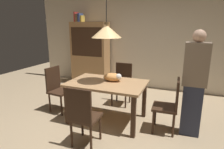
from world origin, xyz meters
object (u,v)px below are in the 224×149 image
(chair_far_back, at_px, (122,82))
(book_yellow_short, at_px, (82,19))
(chair_near_front, at_px, (83,114))
(cat_sleeping, at_px, (113,77))
(chair_right_side, at_px, (170,103))
(chair_left_side, at_px, (57,87))
(pendant_lamp, at_px, (107,31))
(person_standing, at_px, (194,84))
(book_red_tall, at_px, (76,17))
(book_brown_thick, at_px, (78,18))
(dining_table, at_px, (107,88))
(hutch_bookcase, at_px, (90,55))
(book_blue_wide, at_px, (80,18))

(chair_far_back, distance_m, book_yellow_short, 2.41)
(chair_near_front, height_order, cat_sleeping, chair_near_front)
(chair_right_side, distance_m, book_yellow_short, 3.66)
(chair_left_side, distance_m, chair_right_side, 2.26)
(book_yellow_short, bearing_deg, pendant_lamp, -50.65)
(chair_far_back, height_order, person_standing, person_standing)
(cat_sleeping, xyz_separation_m, book_red_tall, (-1.89, 1.85, 1.16))
(book_brown_thick, bearing_deg, cat_sleeping, -45.37)
(pendant_lamp, distance_m, person_standing, 1.67)
(pendant_lamp, bearing_deg, chair_far_back, 90.00)
(chair_left_side, xyz_separation_m, chair_right_side, (2.26, -0.00, 0.00))
(dining_table, xyz_separation_m, chair_far_back, (-0.00, 0.88, -0.14))
(dining_table, bearing_deg, book_yellow_short, 129.35)
(dining_table, bearing_deg, chair_left_side, 179.55)
(chair_right_side, height_order, cat_sleeping, chair_right_side)
(chair_near_front, distance_m, person_standing, 1.77)
(hutch_bookcase, height_order, person_standing, hutch_bookcase)
(pendant_lamp, bearing_deg, dining_table, 0.00)
(cat_sleeping, bearing_deg, chair_near_front, -94.23)
(chair_far_back, bearing_deg, book_brown_thick, 148.16)
(book_yellow_short, bearing_deg, book_red_tall, 180.00)
(dining_table, relative_size, chair_near_front, 1.51)
(chair_near_front, relative_size, chair_left_side, 1.00)
(hutch_bookcase, bearing_deg, book_yellow_short, 179.61)
(chair_far_back, height_order, hutch_bookcase, hutch_bookcase)
(chair_right_side, xyz_separation_m, book_brown_thick, (-2.88, 1.96, 1.45))
(cat_sleeping, relative_size, person_standing, 0.23)
(chair_near_front, height_order, hutch_bookcase, hutch_bookcase)
(chair_left_side, bearing_deg, book_yellow_short, 103.91)
(chair_far_back, bearing_deg, chair_right_side, -37.76)
(hutch_bookcase, bearing_deg, pendant_lamp, -54.73)
(book_brown_thick, bearing_deg, book_yellow_short, 0.00)
(chair_right_side, relative_size, person_standing, 0.55)
(cat_sleeping, xyz_separation_m, book_blue_wide, (-1.75, 1.85, 1.14))
(chair_far_back, distance_m, book_red_tall, 2.58)
(chair_near_front, distance_m, pendant_lamp, 1.45)
(chair_right_side, distance_m, hutch_bookcase, 3.21)
(chair_far_back, height_order, book_brown_thick, book_brown_thick)
(chair_near_front, xyz_separation_m, book_yellow_short, (-1.61, 2.84, 1.43))
(chair_left_side, bearing_deg, chair_near_front, -38.16)
(hutch_bookcase, height_order, book_red_tall, book_red_tall)
(chair_left_side, relative_size, book_yellow_short, 4.65)
(chair_right_side, distance_m, pendant_lamp, 1.61)
(hutch_bookcase, distance_m, book_red_tall, 1.18)
(pendant_lamp, distance_m, book_yellow_short, 2.56)
(book_brown_thick, distance_m, book_blue_wide, 0.08)
(book_blue_wide, bearing_deg, chair_left_side, -74.31)
(chair_left_side, distance_m, book_yellow_short, 2.47)
(chair_far_back, bearing_deg, chair_left_side, -142.37)
(book_brown_thick, xyz_separation_m, person_standing, (3.21, -1.90, -1.10))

